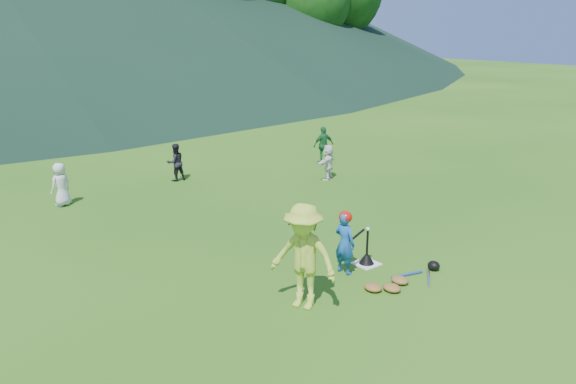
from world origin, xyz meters
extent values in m
plane|color=#214F12|center=(0.00, 0.00, 0.00)|extent=(120.00, 120.00, 0.00)
cube|color=silver|center=(0.00, 0.00, 0.01)|extent=(0.45, 0.45, 0.02)
sphere|color=white|center=(0.00, 0.00, 0.74)|extent=(0.08, 0.08, 0.08)
imported|color=#174FA0|center=(-0.62, -0.01, 0.60)|extent=(0.34, 0.47, 1.20)
imported|color=#A4C038|center=(-2.09, -0.55, 0.90)|extent=(1.09, 1.33, 1.80)
imported|color=silver|center=(-3.51, 7.54, 0.57)|extent=(0.65, 0.54, 1.14)
imported|color=black|center=(-0.03, 7.92, 0.57)|extent=(0.56, 0.44, 1.14)
imported|color=#1C6031|center=(4.92, 6.80, 0.64)|extent=(0.79, 0.45, 1.27)
imported|color=white|center=(3.67, 5.19, 0.54)|extent=(1.03, 0.72, 1.07)
cone|color=black|center=(0.00, 0.00, 0.11)|extent=(0.30, 0.30, 0.18)
cylinder|color=black|center=(0.00, 0.00, 0.45)|extent=(0.04, 0.04, 0.50)
ellipsoid|color=#AE110B|center=(-0.62, -0.01, 1.12)|extent=(0.24, 0.26, 0.22)
cylinder|color=black|center=(-0.32, -0.03, 0.70)|extent=(0.60, 0.26, 0.07)
ellipsoid|color=olive|center=(-0.49, -1.10, 0.06)|extent=(0.28, 0.34, 0.13)
ellipsoid|color=olive|center=(-0.14, -0.98, 0.06)|extent=(0.28, 0.34, 0.13)
ellipsoid|color=olive|center=(-0.74, -0.88, 0.06)|extent=(0.28, 0.34, 0.13)
cylinder|color=silver|center=(0.41, -1.20, 0.03)|extent=(0.58, 0.51, 0.06)
cylinder|color=#263FA5|center=(0.21, -0.85, 0.03)|extent=(0.67, 0.23, 0.05)
ellipsoid|color=black|center=(0.81, -1.00, 0.09)|extent=(0.22, 0.24, 0.19)
cube|color=gray|center=(0.00, 28.00, 0.60)|extent=(70.00, 0.03, 1.20)
cube|color=yellow|center=(0.00, 28.00, 1.24)|extent=(70.00, 0.08, 0.08)
cylinder|color=gray|center=(0.00, 28.00, 0.60)|extent=(0.07, 0.07, 1.30)
cylinder|color=gray|center=(35.00, 28.00, 0.60)|extent=(0.07, 0.07, 1.30)
cylinder|color=#382314|center=(1.60, 33.50, 1.91)|extent=(0.56, 0.56, 3.81)
cylinder|color=#382314|center=(6.40, 35.00, 2.20)|extent=(0.56, 0.56, 4.41)
cylinder|color=#382314|center=(11.20, 32.00, 1.63)|extent=(0.56, 0.56, 3.25)
cylinder|color=#382314|center=(16.00, 33.50, 1.92)|extent=(0.56, 0.56, 3.85)
cylinder|color=#382314|center=(20.80, 35.00, 2.22)|extent=(0.56, 0.56, 4.44)
cylinder|color=#382314|center=(25.60, 32.00, 1.64)|extent=(0.56, 0.56, 3.29)
cylinder|color=#382314|center=(30.40, 33.50, 1.94)|extent=(0.56, 0.56, 3.88)
camera|label=1|loc=(-7.53, -7.04, 4.53)|focal=35.00mm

